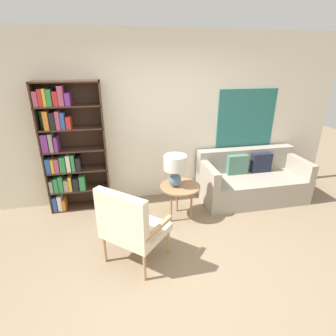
# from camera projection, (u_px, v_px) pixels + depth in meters

# --- Properties ---
(ground_plane) EXTENTS (14.00, 14.00, 0.00)m
(ground_plane) POSITION_uv_depth(u_px,v_px,m) (187.00, 277.00, 2.94)
(ground_plane) COLOR #847056
(wall_back) EXTENTS (6.40, 0.08, 2.70)m
(wall_back) POSITION_uv_depth(u_px,v_px,m) (157.00, 120.00, 4.27)
(wall_back) COLOR silver
(wall_back) RESTS_ON ground_plane
(bookshelf) EXTENTS (0.92, 0.30, 1.99)m
(bookshelf) POSITION_uv_depth(u_px,v_px,m) (67.00, 150.00, 3.96)
(bookshelf) COLOR #422B1E
(bookshelf) RESTS_ON ground_plane
(armchair) EXTENTS (0.88, 0.88, 0.99)m
(armchair) POSITION_uv_depth(u_px,v_px,m) (129.00, 224.00, 2.93)
(armchair) COLOR tan
(armchair) RESTS_ON ground_plane
(couch) EXTENTS (1.76, 0.85, 0.82)m
(couch) POSITION_uv_depth(u_px,v_px,m) (251.00, 181.00, 4.56)
(couch) COLOR #9E9384
(couch) RESTS_ON ground_plane
(side_table) EXTENTS (0.59, 0.59, 0.54)m
(side_table) POSITION_uv_depth(u_px,v_px,m) (180.00, 189.00, 3.89)
(side_table) COLOR #99704C
(side_table) RESTS_ON ground_plane
(table_lamp) EXTENTS (0.33, 0.33, 0.48)m
(table_lamp) POSITION_uv_depth(u_px,v_px,m) (175.00, 166.00, 3.73)
(table_lamp) COLOR slate
(table_lamp) RESTS_ON side_table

